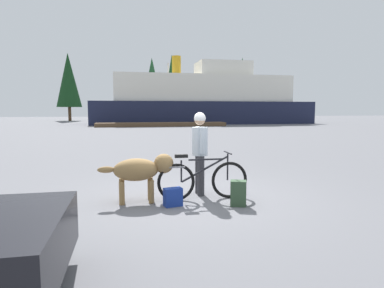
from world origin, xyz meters
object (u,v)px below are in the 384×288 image
(dog, at_px, (141,170))
(backpack, at_px, (238,193))
(person_cyclist, at_px, (200,146))
(handbag_pannier, at_px, (173,197))
(ferry_boat, at_px, (203,101))
(bicycle, at_px, (202,180))
(sailboat_moored, at_px, (168,119))

(dog, xyz_separation_m, backpack, (1.69, -0.62, -0.38))
(person_cyclist, bearing_deg, dog, -164.90)
(handbag_pannier, bearing_deg, ferry_boat, 75.71)
(bicycle, xyz_separation_m, dog, (-1.16, 0.08, 0.22))
(sailboat_moored, bearing_deg, handbag_pannier, -97.37)
(backpack, bearing_deg, handbag_pannier, 169.22)
(backpack, relative_size, sailboat_moored, 0.06)
(person_cyclist, relative_size, sailboat_moored, 0.22)
(dog, bearing_deg, bicycle, -4.19)
(person_cyclist, bearing_deg, ferry_boat, 76.45)
(bicycle, bearing_deg, sailboat_moored, 83.53)
(bicycle, height_order, dog, bicycle)
(sailboat_moored, bearing_deg, ferry_boat, -17.93)
(backpack, distance_m, ferry_boat, 36.34)
(dog, xyz_separation_m, ferry_boat, (9.49, 34.77, 2.28))
(handbag_pannier, xyz_separation_m, ferry_boat, (8.96, 35.17, 2.72))
(person_cyclist, height_order, handbag_pannier, person_cyclist)
(ferry_boat, bearing_deg, dog, -105.27)
(handbag_pannier, height_order, sailboat_moored, sailboat_moored)
(handbag_pannier, distance_m, ferry_boat, 36.39)
(dog, bearing_deg, backpack, -20.15)
(person_cyclist, xyz_separation_m, ferry_boat, (8.30, 34.45, 1.88))
(ferry_boat, bearing_deg, backpack, -102.43)
(backpack, height_order, handbag_pannier, backpack)
(bicycle, relative_size, backpack, 3.85)
(bicycle, distance_m, dog, 1.18)
(dog, relative_size, handbag_pannier, 4.26)
(backpack, bearing_deg, sailboat_moored, 84.45)
(dog, relative_size, sailboat_moored, 0.18)
(bicycle, relative_size, dog, 1.26)
(backpack, bearing_deg, ferry_boat, 77.57)
(bicycle, bearing_deg, backpack, -45.06)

